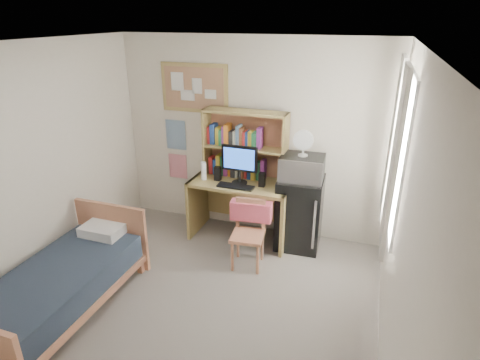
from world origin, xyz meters
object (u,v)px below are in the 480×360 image
(speaker_left, at_px, (218,174))
(speaker_right, at_px, (262,180))
(monitor, at_px, (239,165))
(desk_fan, at_px, (304,144))
(microwave, at_px, (302,168))
(desk_chair, at_px, (248,235))
(bulletin_board, at_px, (194,88))
(mini_fridge, at_px, (299,212))
(bed, at_px, (60,291))
(desk, at_px, (241,210))

(speaker_left, xyz_separation_m, speaker_right, (0.60, -0.01, -0.00))
(monitor, height_order, desk_fan, desk_fan)
(microwave, bearing_deg, desk_fan, 177.71)
(speaker_left, bearing_deg, microwave, 5.66)
(desk_chair, distance_m, monitor, 0.91)
(desk_chair, distance_m, microwave, 1.06)
(bulletin_board, height_order, desk_fan, bulletin_board)
(monitor, bearing_deg, mini_fridge, 9.29)
(bulletin_board, distance_m, desk_fan, 1.65)
(bulletin_board, height_order, microwave, bulletin_board)
(bulletin_board, distance_m, bed, 2.90)
(monitor, height_order, speaker_right, monitor)
(bulletin_board, distance_m, desk, 1.72)
(desk_chair, xyz_separation_m, mini_fridge, (0.49, 0.67, 0.06))
(desk, distance_m, bed, 2.36)
(speaker_left, bearing_deg, desk_chair, -42.48)
(desk, distance_m, desk_fan, 1.25)
(bulletin_board, height_order, desk_chair, bulletin_board)
(bulletin_board, xyz_separation_m, mini_fridge, (1.53, -0.28, -1.45))
(speaker_right, bearing_deg, bulletin_board, 160.59)
(microwave, relative_size, desk_fan, 1.77)
(bulletin_board, bearing_deg, bed, -102.17)
(bed, relative_size, desk_fan, 5.99)
(mini_fridge, bearing_deg, desk_chair, -128.38)
(mini_fridge, bearing_deg, bulletin_board, 167.35)
(desk, distance_m, microwave, 1.03)
(desk_chair, relative_size, bed, 0.46)
(bulletin_board, bearing_deg, monitor, -27.29)
(desk_fan, bearing_deg, desk_chair, -129.26)
(desk, relative_size, speaker_right, 7.24)
(bed, relative_size, monitor, 3.58)
(speaker_right, xyz_separation_m, microwave, (0.47, 0.10, 0.18))
(bed, height_order, desk_fan, desk_fan)
(bed, relative_size, speaker_left, 9.50)
(mini_fridge, height_order, microwave, microwave)
(desk_chair, relative_size, desk_fan, 2.77)
(monitor, height_order, speaker_left, monitor)
(bed, bearing_deg, microwave, 45.34)
(desk, bearing_deg, bulletin_board, 157.60)
(desk_chair, bearing_deg, bed, -144.21)
(bulletin_board, distance_m, monitor, 1.21)
(mini_fridge, relative_size, monitor, 1.90)
(bed, height_order, microwave, microwave)
(desk, xyz_separation_m, bed, (-1.26, -1.99, -0.16))
(speaker_left, xyz_separation_m, desk_fan, (1.07, 0.08, 0.48))
(monitor, relative_size, speaker_right, 2.74)
(monitor, bearing_deg, speaker_right, 0.00)
(desk, xyz_separation_m, speaker_left, (-0.30, -0.05, 0.50))
(bed, bearing_deg, desk_chair, 42.14)
(bulletin_board, height_order, monitor, bulletin_board)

